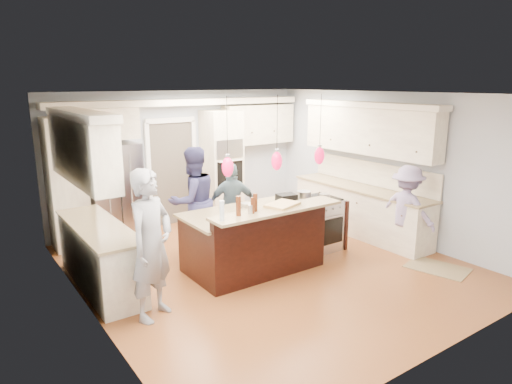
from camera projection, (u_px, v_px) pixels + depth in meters
ground_plane at (269, 266)px, 7.30m from camera, size 6.00×6.00×0.00m
room_shell at (269, 153)px, 6.87m from camera, size 5.54×6.04×2.72m
refrigerator at (115, 193)px, 8.32m from camera, size 0.90×0.70×1.80m
oven_column at (222, 166)px, 9.57m from camera, size 0.72×0.69×2.30m
back_upper_cabinets at (151, 146)px, 8.69m from camera, size 5.30×0.61×2.54m
right_counter_run at (363, 180)px, 8.65m from camera, size 0.64×3.10×2.51m
left_cabinets at (93, 216)px, 6.32m from camera, size 0.64×2.30×2.51m
kitchen_island at (253, 239)px, 7.11m from camera, size 2.10×1.46×1.12m
island_range at (317, 224)px, 7.96m from camera, size 0.82×0.71×0.92m
pendant_lights at (277, 161)px, 6.33m from camera, size 1.75×0.15×1.03m
person_bar_end at (151, 245)px, 5.53m from camera, size 0.82×0.74×1.89m
person_far_left at (193, 201)px, 7.66m from camera, size 0.95×0.77×1.83m
person_far_right at (233, 206)px, 7.99m from camera, size 0.95×0.69×1.50m
person_range_side at (407, 210)px, 7.68m from camera, size 0.71×1.06×1.53m
floor_rug at (437, 268)px, 7.20m from camera, size 0.82×1.03×0.01m
water_bottle at (222, 211)px, 5.87m from camera, size 0.08×0.08×0.27m
beer_bottle_a at (238, 206)px, 6.09m from camera, size 0.08×0.08×0.27m
beer_bottle_b at (253, 205)px, 6.21m from camera, size 0.07×0.07×0.22m
beer_bottle_c at (255, 202)px, 6.30m from camera, size 0.08×0.08×0.25m
drink_can at (250, 209)px, 6.21m from camera, size 0.08×0.08×0.12m
cutting_board at (282, 205)px, 6.60m from camera, size 0.56×0.48×0.04m
pot_large at (304, 195)px, 7.76m from camera, size 0.24×0.24×0.14m
pot_small at (325, 196)px, 7.79m from camera, size 0.18×0.18×0.09m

